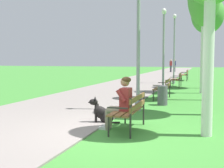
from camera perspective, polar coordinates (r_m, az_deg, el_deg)
name	(u,v)px	position (r m, az deg, el deg)	size (l,w,h in m)	color
ground_plane	(110,133)	(6.74, -0.36, -9.42)	(120.00, 120.00, 0.00)	#3D8433
paved_path	(158,75)	(30.61, 8.80, 1.62)	(4.39, 60.00, 0.04)	gray
park_bench_near	(130,109)	(6.92, 3.47, -4.72)	(0.55, 1.50, 0.85)	brown
park_bench_mid	(163,87)	(12.52, 9.80, -0.55)	(0.55, 1.50, 0.85)	brown
park_bench_far	(177,79)	(18.14, 12.33, 1.02)	(0.55, 1.50, 0.85)	brown
park_bench_furthest	(185,74)	(23.93, 13.77, 1.87)	(0.55, 1.50, 0.85)	brown
person_seated_on_near_bench	(121,101)	(6.93, 1.78, -3.29)	(0.74, 0.49, 1.25)	gray
dog_black	(103,114)	(7.70, -1.78, -5.66)	(0.81, 0.42, 0.71)	black
lamp_post_near	(138,34)	(9.53, 5.06, 9.43)	(0.24, 0.24, 4.71)	gray
lamp_post_mid	(164,49)	(15.55, 9.83, 6.65)	(0.24, 0.24, 4.23)	gray
lamp_post_far	(174,48)	(20.71, 11.81, 6.77)	(0.24, 0.24, 4.69)	gray
birch_tree_fifth	(208,15)	(18.02, 17.81, 12.46)	(1.81, 1.99, 5.26)	silver
litter_bin	(163,95)	(10.90, 9.64, -2.18)	(0.36, 0.36, 0.70)	#515156
pedestrian_distant	(171,66)	(38.55, 11.19, 3.43)	(0.32, 0.22, 1.65)	#383842
pedestrian_further_distant	(175,66)	(39.92, 11.88, 3.46)	(0.32, 0.22, 1.65)	#383842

